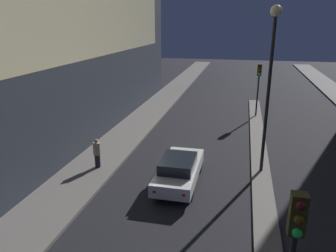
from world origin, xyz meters
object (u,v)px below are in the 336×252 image
at_px(traffic_light_near, 294,243).
at_px(street_lamp, 271,64).
at_px(pedestrian_on_left_sidewalk, 97,153).
at_px(traffic_light_mid, 259,78).
at_px(car_left_lane, 179,169).

relative_size(traffic_light_near, street_lamp, 0.52).
distance_m(traffic_light_near, street_lamp, 10.20).
xyz_separation_m(traffic_light_near, pedestrian_on_left_sidewalk, (-8.25, 8.40, -2.21)).
relative_size(traffic_light_mid, car_left_lane, 0.90).
bearing_deg(traffic_light_mid, street_lamp, -90.00).
distance_m(traffic_light_mid, pedestrian_on_left_sidewalk, 14.66).
bearing_deg(car_left_lane, traffic_light_near, -63.85).
bearing_deg(traffic_light_mid, car_left_lane, -107.21).
distance_m(street_lamp, car_left_lane, 6.48).
distance_m(traffic_light_mid, street_lamp, 10.65).
bearing_deg(traffic_light_mid, traffic_light_near, -90.00).
distance_m(traffic_light_near, traffic_light_mid, 20.31).
height_order(traffic_light_mid, pedestrian_on_left_sidewalk, traffic_light_mid).
relative_size(traffic_light_near, pedestrian_on_left_sidewalk, 2.67).
bearing_deg(traffic_light_near, pedestrian_on_left_sidewalk, 134.49).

